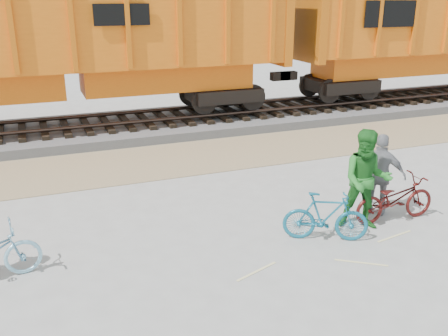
{
  "coord_description": "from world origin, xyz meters",
  "views": [
    {
      "loc": [
        -4.18,
        -7.4,
        4.38
      ],
      "look_at": [
        -0.69,
        1.5,
        1.05
      ],
      "focal_mm": 40.0,
      "sensor_mm": 36.0,
      "label": 1
    }
  ],
  "objects_px": {
    "hopper_car_right": "(447,30)",
    "bicycle_teal": "(326,217)",
    "hopper_car_center": "(69,42)",
    "person_woman": "(380,175)",
    "bicycle_maroon": "(395,199)",
    "person_man": "(366,180)"
  },
  "relations": [
    {
      "from": "hopper_car_right",
      "to": "bicycle_teal",
      "type": "height_order",
      "value": "hopper_car_right"
    },
    {
      "from": "hopper_car_center",
      "to": "bicycle_teal",
      "type": "distance_m",
      "value": 10.2
    },
    {
      "from": "person_woman",
      "to": "hopper_car_right",
      "type": "bearing_deg",
      "value": -96.0
    },
    {
      "from": "bicycle_maroon",
      "to": "person_man",
      "type": "xyz_separation_m",
      "value": [
        -0.77,
        -0.03,
        0.52
      ]
    },
    {
      "from": "bicycle_teal",
      "to": "bicycle_maroon",
      "type": "distance_m",
      "value": 1.79
    },
    {
      "from": "hopper_car_center",
      "to": "hopper_car_right",
      "type": "distance_m",
      "value": 15.0
    },
    {
      "from": "bicycle_maroon",
      "to": "person_woman",
      "type": "distance_m",
      "value": 0.57
    },
    {
      "from": "person_man",
      "to": "person_woman",
      "type": "relative_size",
      "value": 1.15
    },
    {
      "from": "hopper_car_right",
      "to": "person_woman",
      "type": "distance_m",
      "value": 13.19
    },
    {
      "from": "hopper_car_center",
      "to": "person_man",
      "type": "xyz_separation_m",
      "value": [
        4.55,
        -9.02,
        -2.01
      ]
    },
    {
      "from": "hopper_car_right",
      "to": "bicycle_maroon",
      "type": "distance_m",
      "value": 13.45
    },
    {
      "from": "hopper_car_right",
      "to": "bicycle_teal",
      "type": "xyz_separation_m",
      "value": [
        -11.45,
        -9.22,
        -2.53
      ]
    },
    {
      "from": "hopper_car_right",
      "to": "bicycle_teal",
      "type": "bearing_deg",
      "value": -141.16
    },
    {
      "from": "bicycle_maroon",
      "to": "person_man",
      "type": "relative_size",
      "value": 0.9
    },
    {
      "from": "person_man",
      "to": "person_woman",
      "type": "distance_m",
      "value": 0.81
    },
    {
      "from": "hopper_car_right",
      "to": "person_woman",
      "type": "bearing_deg",
      "value": -138.69
    },
    {
      "from": "bicycle_teal",
      "to": "bicycle_maroon",
      "type": "bearing_deg",
      "value": -55.75
    },
    {
      "from": "hopper_car_center",
      "to": "person_woman",
      "type": "distance_m",
      "value": 10.28
    },
    {
      "from": "hopper_car_center",
      "to": "bicycle_maroon",
      "type": "height_order",
      "value": "hopper_car_center"
    },
    {
      "from": "bicycle_maroon",
      "to": "hopper_car_right",
      "type": "bearing_deg",
      "value": -45.06
    },
    {
      "from": "bicycle_maroon",
      "to": "person_woman",
      "type": "relative_size",
      "value": 1.04
    },
    {
      "from": "bicycle_teal",
      "to": "bicycle_maroon",
      "type": "xyz_separation_m",
      "value": [
        1.77,
        0.23,
        -0.0
      ]
    }
  ]
}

